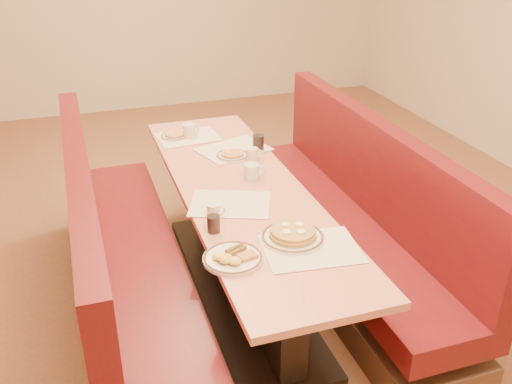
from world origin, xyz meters
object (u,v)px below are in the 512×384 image
object	(u,v)px
booth_right	(350,226)
booth_left	(121,266)
coffee_mug_b	(214,210)
soda_tumbler_near	(214,224)
coffee_mug_d	(190,130)
pancake_plate	(293,235)
coffee_mug_a	(252,171)
diner_table	(242,243)
eggs_plate	(233,258)
soda_tumbler_mid	(258,142)
coffee_mug_c	(253,154)

from	to	relation	value
booth_right	booth_left	bearing A→B (deg)	180.00
coffee_mug_b	soda_tumbler_near	size ratio (longest dim) A/B	1.13
booth_left	coffee_mug_d	bearing A→B (deg)	55.05
pancake_plate	coffee_mug_b	xyz separation A→B (m)	(-0.31, 0.35, 0.02)
coffee_mug_a	coffee_mug_d	distance (m)	0.83
coffee_mug_b	coffee_mug_d	bearing A→B (deg)	93.12
diner_table	eggs_plate	distance (m)	0.86
coffee_mug_a	soda_tumbler_mid	xyz separation A→B (m)	(0.18, 0.43, 0.00)
pancake_plate	coffee_mug_d	size ratio (longest dim) A/B	2.46
booth_right	soda_tumbler_mid	distance (m)	0.82
coffee_mug_d	booth_right	bearing A→B (deg)	-69.73
diner_table	coffee_mug_d	xyz separation A→B (m)	(-0.10, 0.90, 0.43)
booth_left	soda_tumbler_near	world-z (taller)	booth_left
pancake_plate	coffee_mug_c	bearing A→B (deg)	83.03
diner_table	soda_tumbler_mid	distance (m)	0.73
coffee_mug_a	soda_tumbler_near	size ratio (longest dim) A/B	1.41
eggs_plate	coffee_mug_d	distance (m)	1.62
pancake_plate	diner_table	bearing A→B (deg)	96.16
diner_table	coffee_mug_c	bearing A→B (deg)	62.86
pancake_plate	coffee_mug_d	world-z (taller)	coffee_mug_d
eggs_plate	coffee_mug_d	world-z (taller)	coffee_mug_d
booth_right	soda_tumbler_near	size ratio (longest dim) A/B	27.80
coffee_mug_b	coffee_mug_d	world-z (taller)	coffee_mug_d
pancake_plate	eggs_plate	size ratio (longest dim) A/B	1.11
soda_tumbler_mid	coffee_mug_b	bearing A→B (deg)	-122.73
booth_right	coffee_mug_a	bearing A→B (deg)	171.24
diner_table	soda_tumbler_near	distance (m)	0.66
booth_right	soda_tumbler_mid	world-z (taller)	booth_right
diner_table	soda_tumbler_near	xyz separation A→B (m)	(-0.28, -0.43, 0.42)
coffee_mug_a	soda_tumbler_mid	distance (m)	0.46
booth_right	coffee_mug_c	world-z (taller)	booth_right
coffee_mug_c	soda_tumbler_mid	xyz separation A→B (m)	(0.09, 0.15, 0.01)
pancake_plate	booth_right	bearing A→B (deg)	43.52
coffee_mug_b	coffee_mug_c	xyz separation A→B (m)	(0.43, 0.66, 0.00)
booth_left	booth_right	world-z (taller)	same
diner_table	coffee_mug_d	bearing A→B (deg)	96.60
booth_right	pancake_plate	world-z (taller)	booth_right
eggs_plate	coffee_mug_c	bearing A→B (deg)	67.31
soda_tumbler_mid	booth_left	bearing A→B (deg)	-152.63
eggs_plate	pancake_plate	bearing A→B (deg)	14.59
eggs_plate	coffee_mug_d	xyz separation A→B (m)	(0.16, 1.62, 0.03)
booth_left	soda_tumbler_near	distance (m)	0.76
coffee_mug_a	soda_tumbler_mid	size ratio (longest dim) A/B	1.20
booth_right	diner_table	bearing A→B (deg)	180.00
coffee_mug_b	coffee_mug_c	world-z (taller)	coffee_mug_c
soda_tumbler_near	soda_tumbler_mid	bearing A→B (deg)	59.65
pancake_plate	soda_tumbler_mid	size ratio (longest dim) A/B	2.95
booth_right	coffee_mug_b	distance (m)	1.10
pancake_plate	coffee_mug_d	bearing A→B (deg)	96.42
booth_left	coffee_mug_d	distance (m)	1.18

